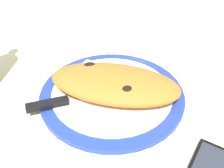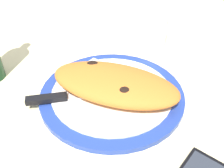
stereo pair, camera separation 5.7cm
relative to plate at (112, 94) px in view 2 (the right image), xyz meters
The scene contains 6 objects.
ground_plane 2.22cm from the plate, ahead, with size 150.00×150.00×3.00cm, color beige.
plate is the anchor object (origin of this frame).
calzone 3.22cm from the plate, 150.02° to the right, with size 29.95×16.24×4.69cm.
fork 8.77cm from the plate, 60.89° to the right, with size 15.63×5.27×0.40cm.
knife 11.54cm from the plate, 38.60° to the left, with size 18.76×13.83×1.20cm.
water_glass 26.79cm from the plate, 93.02° to the right, with size 7.30×7.30×9.89cm.
Camera 2 is at (-18.51, 40.49, 38.56)cm, focal length 40.98 mm.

